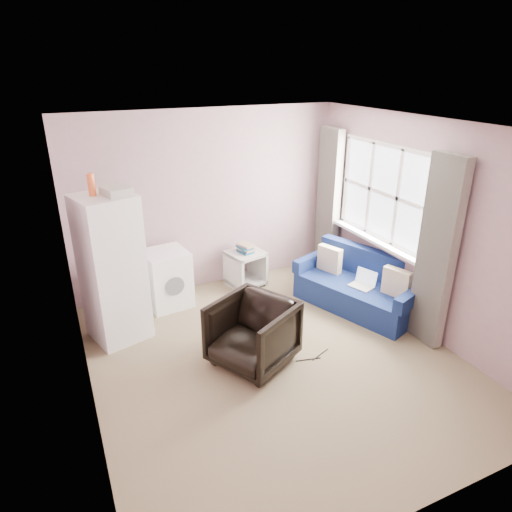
# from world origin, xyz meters

# --- Properties ---
(room) EXTENTS (3.84, 4.24, 2.54)m
(room) POSITION_xyz_m (0.02, 0.01, 1.25)
(room) COLOR #8E7D5C
(room) RESTS_ON ground
(armchair) EXTENTS (1.01, 1.03, 0.80)m
(armchair) POSITION_xyz_m (-0.24, 0.05, 0.40)
(armchair) COLOR black
(armchair) RESTS_ON ground
(fridge) EXTENTS (0.74, 0.74, 1.97)m
(fridge) POSITION_xyz_m (-1.46, 1.21, 0.88)
(fridge) COLOR white
(fridge) RESTS_ON ground
(washing_machine) EXTENTS (0.60, 0.60, 0.77)m
(washing_machine) POSITION_xyz_m (-0.74, 1.71, 0.40)
(washing_machine) COLOR white
(washing_machine) RESTS_ON ground
(side_table) EXTENTS (0.57, 0.57, 0.65)m
(side_table) POSITION_xyz_m (0.44, 1.81, 0.30)
(side_table) COLOR #B3B1AE
(side_table) RESTS_ON ground
(sofa) EXTENTS (1.27, 1.81, 0.74)m
(sofa) POSITION_xyz_m (1.57, 0.60, 0.27)
(sofa) COLOR navy
(sofa) RESTS_ON ground
(window_dressing) EXTENTS (0.17, 2.62, 2.18)m
(window_dressing) POSITION_xyz_m (1.78, 0.70, 1.11)
(window_dressing) COLOR white
(window_dressing) RESTS_ON ground
(floor_cables) EXTENTS (0.45, 0.12, 0.01)m
(floor_cables) POSITION_xyz_m (0.42, -0.16, 0.01)
(floor_cables) COLOR black
(floor_cables) RESTS_ON ground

